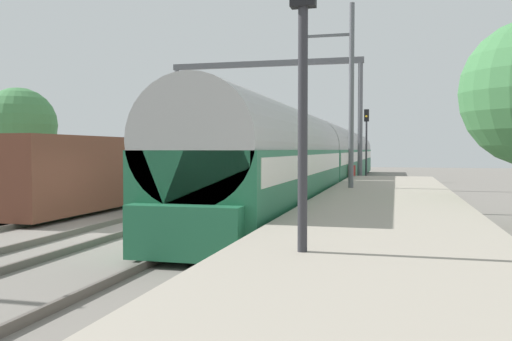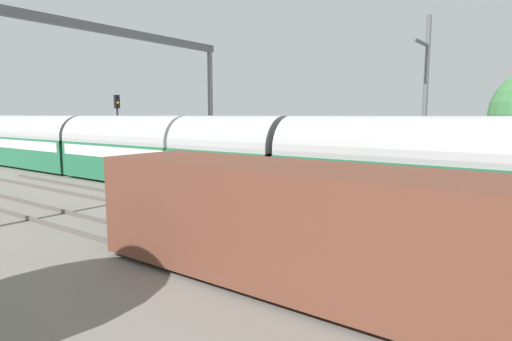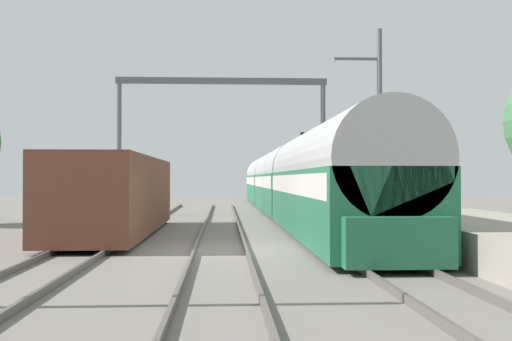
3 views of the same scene
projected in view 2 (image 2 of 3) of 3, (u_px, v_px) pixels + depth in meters
The scene contains 6 objects.
passenger_train at pixel (164, 152), 23.72m from camera, with size 2.93×49.20×3.82m.
freight_car at pixel (340, 232), 9.22m from camera, with size 2.80×13.00×2.70m.
person_crossing at pixel (231, 170), 23.08m from camera, with size 0.47×0.42×1.73m.
railway_signal_far at pixel (118, 124), 29.03m from camera, with size 0.36×0.30×5.38m.
catenary_gantry at pixel (123, 80), 19.15m from camera, with size 12.07×0.28×7.86m.
catenary_pole_east_mid at pixel (424, 112), 17.47m from camera, with size 1.90×0.20×8.00m.
Camera 2 is at (-12.14, 1.26, 4.01)m, focal length 29.71 mm.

